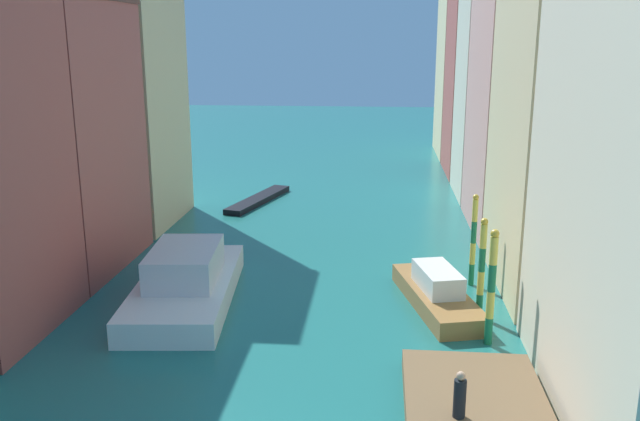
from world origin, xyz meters
TOP-DOWN VIEW (x-y plane):
  - ground_plane at (0.00, 24.50)m, footprint 154.00×154.00m
  - building_left_2 at (-12.63, 17.16)m, footprint 7.26×8.52m
  - building_left_3 at (-12.63, 25.75)m, footprint 7.26×8.12m
  - building_right_1 at (12.63, 16.53)m, footprint 7.26×9.81m
  - building_right_2 at (12.63, 26.38)m, footprint 7.26×9.58m
  - building_right_3 at (12.63, 35.24)m, footprint 7.26×7.70m
  - building_right_4 at (12.63, 43.84)m, footprint 7.26×8.78m
  - building_right_5 at (12.63, 53.59)m, footprint 7.26×10.21m
  - waterfront_dock at (6.64, 4.55)m, footprint 4.27×6.61m
  - person_on_dock at (5.99, 3.66)m, footprint 0.36×0.36m
  - mooring_pole_0 at (7.75, 9.86)m, footprint 0.32×0.32m
  - mooring_pole_1 at (7.76, 12.40)m, footprint 0.30×0.30m
  - mooring_pole_2 at (7.90, 16.14)m, footprint 0.28×0.28m
  - vaporetto_white at (-4.72, 12.98)m, footprint 4.79×10.03m
  - gondola_black at (-4.90, 31.45)m, footprint 3.33×8.23m
  - motorboat_0 at (6.11, 13.42)m, footprint 3.71×7.24m

SIDE VIEW (x-z plane):
  - ground_plane at x=0.00m, z-range 0.00..0.00m
  - gondola_black at x=-4.90m, z-range 0.00..0.37m
  - waterfront_dock at x=6.64m, z-range 0.00..0.60m
  - motorboat_0 at x=6.11m, z-range -0.24..1.45m
  - vaporetto_white at x=-4.72m, z-range -0.33..2.09m
  - person_on_dock at x=5.99m, z-range 0.54..1.96m
  - mooring_pole_1 at x=7.76m, z-range 0.05..4.26m
  - mooring_pole_2 at x=7.90m, z-range 0.04..4.37m
  - mooring_pole_0 at x=7.75m, z-range 0.05..4.52m
  - building_left_2 at x=-12.63m, z-range 0.01..13.33m
  - building_right_3 at x=12.63m, z-range 0.01..15.27m
  - building_right_5 at x=12.63m, z-range 0.01..15.70m
  - building_left_3 at x=-12.63m, z-range 0.01..16.31m
  - building_right_4 at x=12.63m, z-range 0.01..18.54m
  - building_right_2 at x=12.63m, z-range 0.01..20.16m
  - building_right_1 at x=12.63m, z-range 0.01..20.72m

